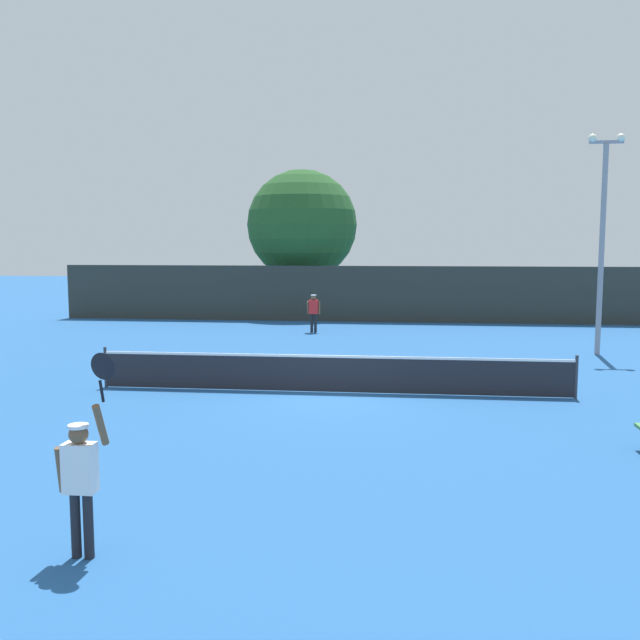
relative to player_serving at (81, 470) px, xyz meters
The scene contains 9 objects.
ground_plane 9.84m from the player_serving, 77.71° to the left, with size 120.00×120.00×0.00m, color #235693.
tennis_net 9.80m from the player_serving, 77.71° to the left, with size 12.07×0.08×1.07m.
perimeter_fence 25.79m from the player_serving, 85.37° to the left, with size 30.04×0.12×2.71m, color #2D332D.
player_serving is the anchor object (origin of this frame).
player_receiving 21.40m from the player_serving, 89.57° to the left, with size 0.57×0.24×1.62m.
tennis_ball 12.69m from the player_serving, 91.98° to the left, with size 0.07×0.07×0.07m, color #CCE033.
light_pole 19.93m from the player_serving, 57.65° to the left, with size 1.18×0.28×7.39m.
large_tree 29.17m from the player_serving, 92.72° to the left, with size 5.81×5.81×7.68m.
parked_car_near 34.07m from the player_serving, 69.85° to the left, with size 1.94×4.22×1.69m.
Camera 1 is at (1.64, -17.13, 3.76)m, focal length 38.67 mm.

